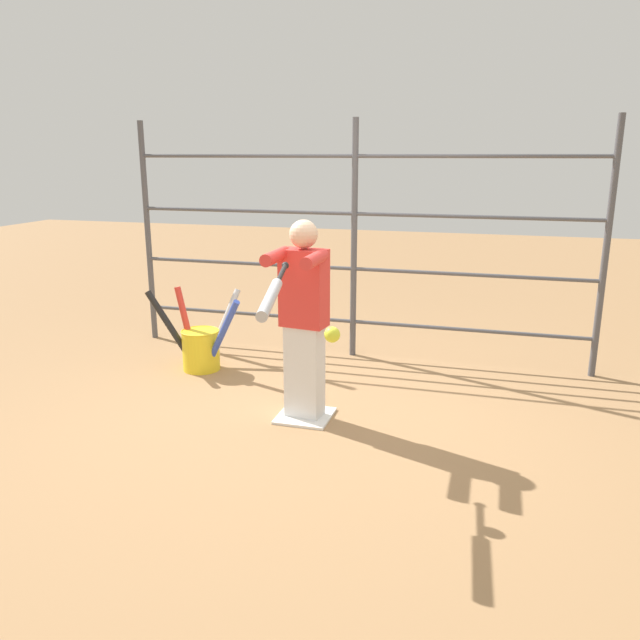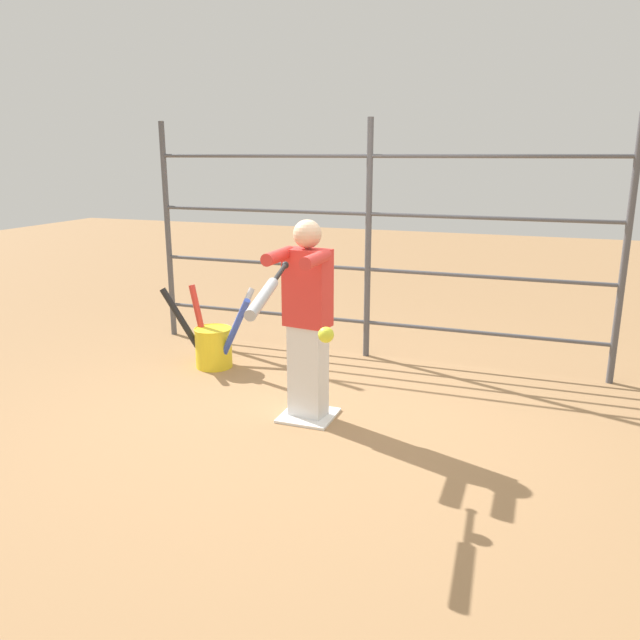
{
  "view_description": "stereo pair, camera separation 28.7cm",
  "coord_description": "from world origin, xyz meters",
  "px_view_note": "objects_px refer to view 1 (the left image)",
  "views": [
    {
      "loc": [
        -1.33,
        4.21,
        1.95
      ],
      "look_at": [
        -0.21,
        0.32,
        0.87
      ],
      "focal_mm": 35.0,
      "sensor_mm": 36.0,
      "label": 1
    },
    {
      "loc": [
        -1.61,
        4.13,
        1.95
      ],
      "look_at": [
        -0.21,
        0.32,
        0.87
      ],
      "focal_mm": 35.0,
      "sensor_mm": 36.0,
      "label": 2
    }
  ],
  "objects_px": {
    "batter": "(304,315)",
    "softball_in_flight": "(332,335)",
    "bat_bucket": "(201,346)",
    "baseball_bat_swinging": "(272,294)"
  },
  "relations": [
    {
      "from": "baseball_bat_swinging",
      "to": "bat_bucket",
      "type": "relative_size",
      "value": 0.94
    },
    {
      "from": "batter",
      "to": "softball_in_flight",
      "type": "distance_m",
      "value": 0.89
    },
    {
      "from": "softball_in_flight",
      "to": "baseball_bat_swinging",
      "type": "bearing_deg",
      "value": 24.12
    },
    {
      "from": "batter",
      "to": "bat_bucket",
      "type": "bearing_deg",
      "value": -32.55
    },
    {
      "from": "softball_in_flight",
      "to": "batter",
      "type": "bearing_deg",
      "value": -61.44
    },
    {
      "from": "baseball_bat_swinging",
      "to": "bat_bucket",
      "type": "xyz_separation_m",
      "value": [
        1.36,
        -1.73,
        -0.94
      ]
    },
    {
      "from": "baseball_bat_swinging",
      "to": "softball_in_flight",
      "type": "bearing_deg",
      "value": -155.88
    },
    {
      "from": "softball_in_flight",
      "to": "bat_bucket",
      "type": "bearing_deg",
      "value": -43.26
    },
    {
      "from": "batter",
      "to": "bat_bucket",
      "type": "distance_m",
      "value": 1.6
    },
    {
      "from": "batter",
      "to": "bat_bucket",
      "type": "relative_size",
      "value": 1.55
    }
  ]
}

